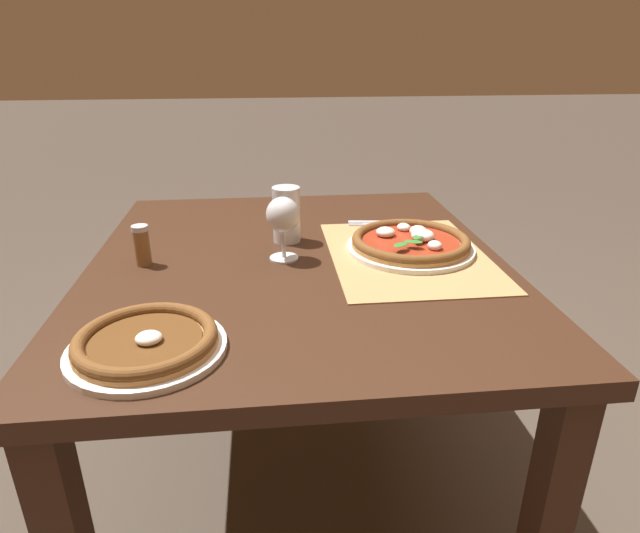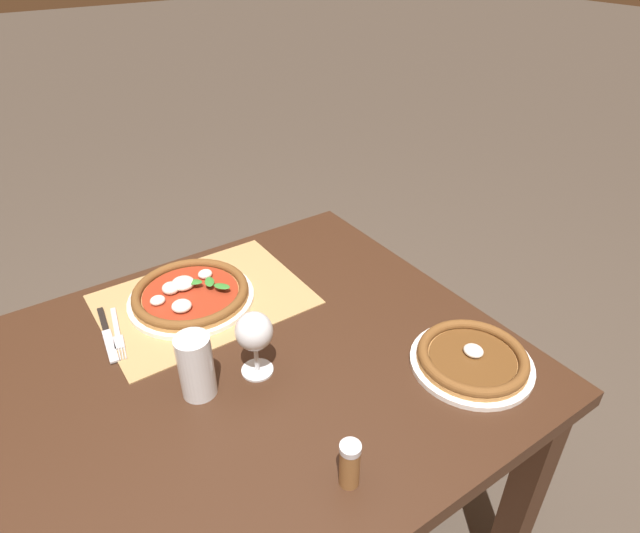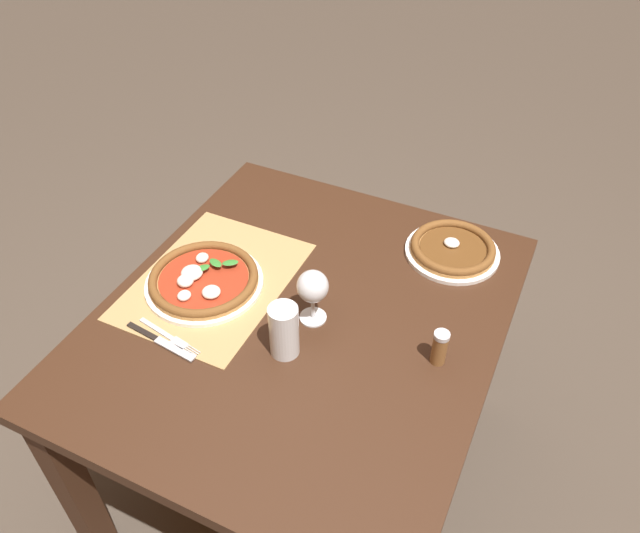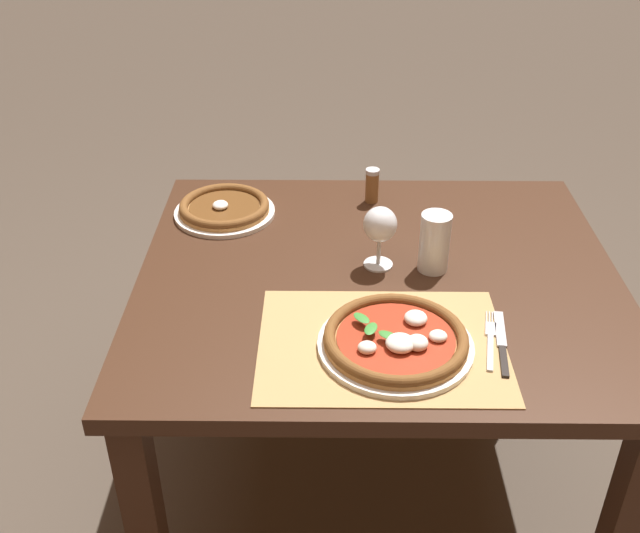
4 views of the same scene
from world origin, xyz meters
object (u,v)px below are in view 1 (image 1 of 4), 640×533
at_px(pizza_near, 411,243).
at_px(pint_glass, 286,216).
at_px(wine_glass, 283,217).
at_px(pepper_shaker, 142,245).
at_px(knife, 385,222).
at_px(pizza_far, 146,342).
at_px(fork, 383,225).

distance_m(pizza_near, pint_glass, 0.33).
xyz_separation_m(wine_glass, pepper_shaker, (0.00, 0.33, -0.06)).
bearing_deg(knife, pizza_far, 138.87).
relative_size(wine_glass, knife, 0.72).
height_order(wine_glass, pint_glass, wine_glass).
bearing_deg(pepper_shaker, pizza_far, -168.67).
distance_m(wine_glass, knife, 0.40).
bearing_deg(pepper_shaker, pint_glass, -70.16).
height_order(pizza_near, pint_glass, pint_glass).
distance_m(pint_glass, fork, 0.30).
relative_size(pizza_far, wine_glass, 1.74).
height_order(fork, pepper_shaker, pepper_shaker).
xyz_separation_m(pint_glass, pepper_shaker, (-0.12, 0.34, -0.02)).
bearing_deg(knife, wine_glass, 127.69).
xyz_separation_m(pizza_near, pizza_far, (-0.42, 0.57, -0.00)).
height_order(pizza_near, knife, pizza_near).
relative_size(pizza_near, wine_glass, 2.06).
bearing_deg(knife, pint_glass, 110.54).
bearing_deg(pizza_near, knife, 3.98).
distance_m(pizza_far, wine_glass, 0.48).
bearing_deg(pizza_far, pint_glass, -26.69).
bearing_deg(pepper_shaker, knife, -69.84).
xyz_separation_m(wine_glass, pint_glass, (0.13, -0.01, -0.04)).
relative_size(pizza_far, knife, 1.25).
distance_m(pizza_near, pizza_far, 0.71).
relative_size(pizza_far, fork, 1.35).
bearing_deg(pizza_near, pizza_far, 126.17).
xyz_separation_m(pizza_far, pepper_shaker, (0.40, 0.08, 0.03)).
bearing_deg(wine_glass, pizza_far, 147.94).
height_order(pizza_near, wine_glass, wine_glass).
bearing_deg(fork, knife, -27.28).
bearing_deg(wine_glass, pizza_near, -87.07).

